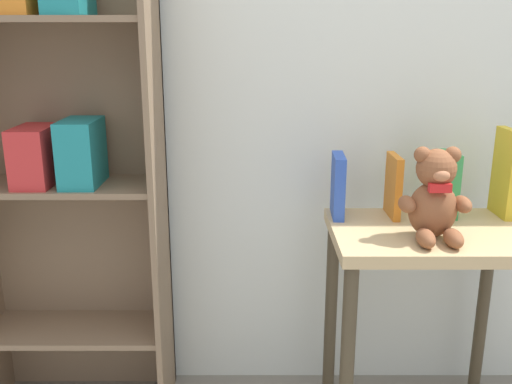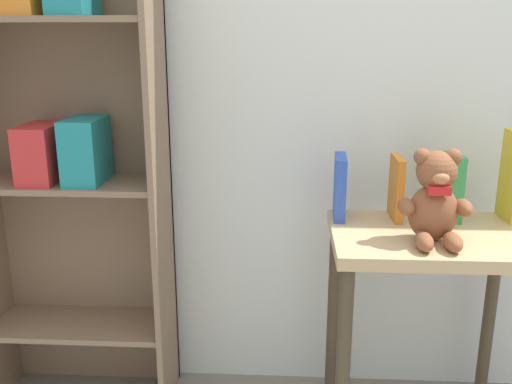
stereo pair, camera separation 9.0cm
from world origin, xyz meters
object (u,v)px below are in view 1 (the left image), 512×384
teddy_bear (435,197)px  book_standing_orange (393,186)px  display_table (427,271)px  book_standing_green (448,184)px  book_standing_blue (338,186)px  book_standing_yellow (505,173)px  bookshelf_side (64,154)px

teddy_bear → book_standing_orange: (-0.07, 0.19, -0.02)m
display_table → book_standing_green: book_standing_green is taller
teddy_bear → book_standing_orange: size_ratio=1.34×
book_standing_blue → teddy_bear: bearing=-37.0°
book_standing_yellow → book_standing_blue: bearing=179.2°
book_standing_orange → book_standing_blue: bearing=178.6°
bookshelf_side → teddy_bear: bookshelf_side is taller
book_standing_blue → book_standing_yellow: 0.51m
book_standing_blue → bookshelf_side: bearing=179.9°
bookshelf_side → book_standing_orange: bearing=-2.5°
bookshelf_side → book_standing_green: bookshelf_side is taller
bookshelf_side → book_standing_blue: bookshelf_side is taller
bookshelf_side → book_standing_orange: 1.02m
bookshelf_side → book_standing_yellow: bearing=-1.6°
bookshelf_side → teddy_bear: 1.11m
book_standing_green → book_standing_yellow: 0.17m
bookshelf_side → book_standing_blue: size_ratio=8.02×
teddy_bear → book_standing_yellow: size_ratio=0.95×
book_standing_blue → book_standing_yellow: book_standing_yellow is taller
teddy_bear → book_standing_yellow: 0.34m
display_table → book_standing_orange: (-0.08, 0.13, 0.22)m
display_table → teddy_bear: 0.25m
bookshelf_side → book_standing_yellow: (1.35, -0.04, -0.05)m
book_standing_orange → book_standing_green: (0.17, 0.01, 0.00)m
teddy_bear → book_standing_blue: size_ratio=1.33×
teddy_bear → book_standing_blue: 0.31m
book_standing_yellow → teddy_bear: bearing=-144.9°
bookshelf_side → book_standing_green: size_ratio=7.73×
book_standing_orange → display_table: bearing=-57.2°
book_standing_orange → teddy_bear: bearing=-72.1°
bookshelf_side → display_table: (1.10, -0.17, -0.31)m
book_standing_green → book_standing_yellow: bearing=1.9°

